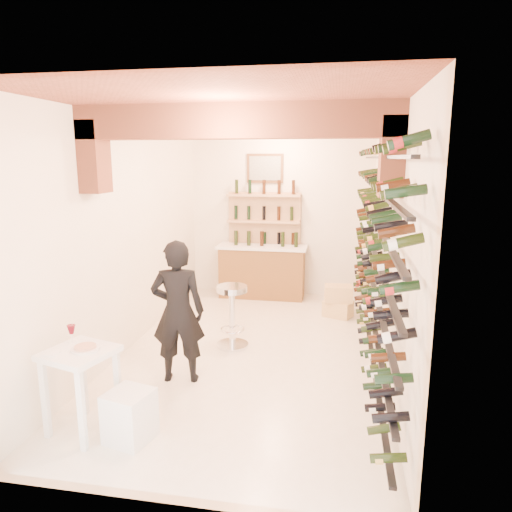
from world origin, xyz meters
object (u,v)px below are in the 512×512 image
(white_stool, at_px, (130,416))
(crate_lower, at_px, (338,309))
(back_counter, at_px, (262,270))
(person, at_px, (178,312))
(chrome_barstool, at_px, (232,312))
(tasting_table, at_px, (80,365))
(wine_rack, at_px, (370,246))

(white_stool, distance_m, crate_lower, 4.41)
(back_counter, relative_size, person, 0.99)
(white_stool, height_order, chrome_barstool, chrome_barstool)
(tasting_table, xyz_separation_m, chrome_barstool, (0.96, 2.33, -0.18))
(back_counter, bearing_deg, tasting_table, -101.40)
(crate_lower, bearing_deg, wine_rack, -77.81)
(back_counter, distance_m, chrome_barstool, 2.50)
(chrome_barstool, xyz_separation_m, crate_lower, (1.48, 1.57, -0.38))
(tasting_table, bearing_deg, person, 81.26)
(wine_rack, distance_m, white_stool, 3.47)
(tasting_table, xyz_separation_m, person, (0.56, 1.21, 0.17))
(wine_rack, height_order, chrome_barstool, wine_rack)
(tasting_table, height_order, person, person)
(wine_rack, relative_size, crate_lower, 12.55)
(wine_rack, relative_size, back_counter, 3.35)
(wine_rack, distance_m, crate_lower, 2.26)
(person, relative_size, chrome_barstool, 1.94)
(back_counter, height_order, chrome_barstool, back_counter)
(wine_rack, xyz_separation_m, chrome_barstool, (-1.85, 0.15, -1.03))
(back_counter, distance_m, tasting_table, 4.93)
(tasting_table, distance_m, person, 1.35)
(back_counter, xyz_separation_m, white_stool, (-0.46, -4.90, -0.29))
(wine_rack, bearing_deg, back_counter, 124.66)
(white_stool, xyz_separation_m, crate_lower, (1.92, 3.97, -0.11))
(chrome_barstool, bearing_deg, wine_rack, -4.66)
(wine_rack, relative_size, tasting_table, 5.54)
(back_counter, height_order, tasting_table, back_counter)
(crate_lower, bearing_deg, person, -124.83)
(crate_lower, bearing_deg, back_counter, 147.53)
(white_stool, distance_m, chrome_barstool, 2.45)
(white_stool, height_order, person, person)
(back_counter, bearing_deg, crate_lower, -32.47)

